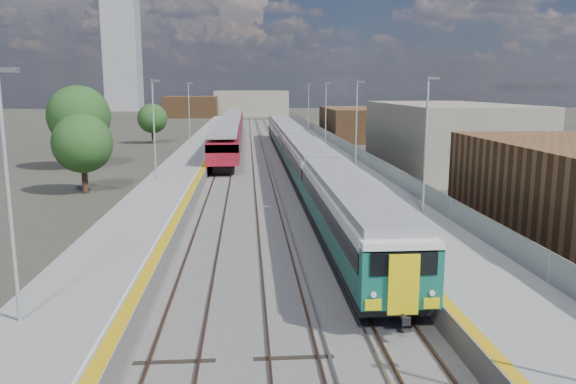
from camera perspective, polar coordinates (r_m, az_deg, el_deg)
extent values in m
plane|color=#47443A|center=(59.08, -0.94, 2.86)|extent=(320.00, 320.00, 0.00)
cube|color=#565451|center=(61.48, -3.17, 3.18)|extent=(10.50, 155.00, 0.06)
cube|color=#4C3323|center=(64.07, -0.49, 3.57)|extent=(0.07, 160.00, 0.14)
cube|color=#4C3323|center=(64.17, 0.79, 3.58)|extent=(0.07, 160.00, 0.14)
cube|color=#4C3323|center=(63.94, -3.63, 3.53)|extent=(0.07, 160.00, 0.14)
cube|color=#4C3323|center=(63.97, -2.34, 3.55)|extent=(0.07, 160.00, 0.14)
cube|color=#4C3323|center=(64.00, -6.77, 3.49)|extent=(0.07, 160.00, 0.14)
cube|color=#4C3323|center=(63.95, -5.48, 3.51)|extent=(0.07, 160.00, 0.14)
cube|color=gray|center=(64.05, -0.79, 3.56)|extent=(0.08, 160.00, 0.10)
cube|color=gray|center=(63.98, -2.04, 3.54)|extent=(0.08, 160.00, 0.10)
cube|color=slate|center=(62.00, 3.79, 3.67)|extent=(4.70, 155.00, 1.00)
cube|color=gray|center=(61.94, 3.79, 4.14)|extent=(4.70, 155.00, 0.03)
cube|color=gold|center=(61.68, 1.86, 4.15)|extent=(0.40, 155.00, 0.01)
cube|color=gray|center=(62.22, 5.82, 4.69)|extent=(0.06, 155.00, 1.20)
cylinder|color=#9EA0A3|center=(32.18, 13.80, 4.63)|extent=(0.12, 0.12, 7.50)
cube|color=#4C4C4F|center=(32.10, 14.53, 11.11)|extent=(0.70, 0.18, 0.14)
cylinder|color=#9EA0A3|center=(51.51, 6.96, 6.98)|extent=(0.12, 0.12, 7.50)
cube|color=#4C4C4F|center=(51.47, 7.33, 11.04)|extent=(0.70, 0.18, 0.14)
cylinder|color=#9EA0A3|center=(71.22, 3.86, 8.01)|extent=(0.12, 0.12, 7.50)
cube|color=#4C4C4F|center=(71.18, 4.10, 10.95)|extent=(0.70, 0.18, 0.14)
cylinder|color=#9EA0A3|center=(91.05, 2.10, 8.59)|extent=(0.12, 0.12, 7.50)
cube|color=#4C4C4F|center=(91.02, 2.27, 10.88)|extent=(0.70, 0.18, 0.14)
cube|color=slate|center=(61.68, -9.51, 3.51)|extent=(4.30, 155.00, 1.00)
cube|color=gray|center=(61.62, -9.53, 3.98)|extent=(4.30, 155.00, 0.03)
cube|color=gold|center=(61.47, -7.76, 4.03)|extent=(0.45, 155.00, 0.01)
cube|color=silver|center=(61.49, -8.09, 4.03)|extent=(0.08, 155.00, 0.01)
cylinder|color=#9EA0A3|center=(18.13, -26.50, -0.62)|extent=(0.12, 0.12, 7.50)
cube|color=#4C4C4F|center=(17.76, -26.72, 11.02)|extent=(0.70, 0.18, 0.14)
cylinder|color=#9EA0A3|center=(43.13, -13.45, 6.08)|extent=(0.12, 0.12, 7.50)
cube|color=#4C4C4F|center=(42.98, -13.33, 10.95)|extent=(0.70, 0.18, 0.14)
cylinder|color=#9EA0A3|center=(68.88, -10.01, 7.79)|extent=(0.12, 0.12, 7.50)
cube|color=#4C4C4F|center=(68.78, -9.90, 10.84)|extent=(0.70, 0.18, 0.14)
cube|color=gray|center=(57.03, 15.69, 5.43)|extent=(11.00, 22.00, 6.40)
cube|color=brown|center=(88.15, 6.54, 6.92)|extent=(8.00, 18.00, 4.80)
cube|color=gray|center=(158.52, -3.74, 8.96)|extent=(20.00, 14.00, 7.00)
cube|color=brown|center=(154.24, -9.75, 8.53)|extent=(14.00, 12.00, 5.60)
cube|color=gray|center=(203.15, -16.48, 13.57)|extent=(11.00, 11.00, 40.00)
cube|color=black|center=(27.33, 6.09, -4.58)|extent=(2.53, 18.16, 0.43)
cube|color=#11594E|center=(27.14, 6.13, -3.06)|extent=(2.63, 18.16, 1.06)
cube|color=black|center=(26.96, 6.16, -1.33)|extent=(2.68, 18.16, 0.73)
cube|color=silver|center=(26.85, 6.18, -0.13)|extent=(2.63, 18.16, 0.45)
cube|color=gray|center=(26.78, 6.20, 0.69)|extent=(2.33, 18.16, 0.37)
cube|color=black|center=(45.42, 1.94, 1.56)|extent=(2.53, 18.16, 0.43)
cube|color=#11594E|center=(45.31, 1.95, 2.49)|extent=(2.63, 18.16, 1.06)
cube|color=black|center=(45.20, 1.95, 3.54)|extent=(2.68, 18.16, 0.73)
cube|color=silver|center=(45.13, 1.96, 4.27)|extent=(2.63, 18.16, 0.45)
cube|color=gray|center=(45.09, 1.96, 4.76)|extent=(2.33, 18.16, 0.37)
cube|color=black|center=(63.84, 0.16, 4.19)|extent=(2.53, 18.16, 0.43)
cube|color=#11594E|center=(63.76, 0.16, 4.85)|extent=(2.63, 18.16, 1.06)
cube|color=black|center=(63.68, 0.16, 5.60)|extent=(2.68, 18.16, 0.73)
cube|color=silver|center=(63.64, 0.16, 6.12)|extent=(2.63, 18.16, 0.45)
cube|color=gray|center=(63.61, 0.16, 6.47)|extent=(2.33, 18.16, 0.37)
cube|color=black|center=(82.37, -0.82, 5.63)|extent=(2.53, 18.16, 0.43)
cube|color=#11594E|center=(82.31, -0.82, 6.15)|extent=(2.63, 18.16, 1.06)
cube|color=black|center=(82.25, -0.82, 6.73)|extent=(2.68, 18.16, 0.73)
cube|color=silver|center=(82.21, -0.83, 7.13)|extent=(2.63, 18.16, 0.45)
cube|color=gray|center=(82.19, -0.83, 7.40)|extent=(2.33, 18.16, 0.37)
cube|color=#11594E|center=(18.30, 11.37, -8.57)|extent=(2.61, 0.56, 1.96)
cube|color=black|center=(17.86, 11.69, -7.18)|extent=(2.14, 0.06, 0.74)
cube|color=yellow|center=(18.02, 11.66, -9.21)|extent=(0.98, 0.09, 1.96)
cube|color=black|center=(59.50, -6.27, 3.33)|extent=(1.97, 16.74, 0.68)
cube|color=maroon|center=(59.31, -6.30, 4.90)|extent=(2.90, 19.70, 2.07)
cube|color=black|center=(59.27, -6.31, 5.40)|extent=(2.97, 19.70, 0.73)
cube|color=gray|center=(59.18, -6.34, 6.40)|extent=(2.59, 19.70, 0.41)
cube|color=black|center=(79.57, -5.76, 5.16)|extent=(1.97, 16.74, 0.68)
cube|color=maroon|center=(79.43, -5.79, 6.34)|extent=(2.90, 19.70, 2.07)
cube|color=black|center=(79.39, -5.79, 6.71)|extent=(2.97, 19.70, 0.73)
cube|color=gray|center=(79.33, -5.81, 7.46)|extent=(2.59, 19.70, 0.41)
cube|color=black|center=(99.69, -5.46, 6.26)|extent=(1.97, 16.74, 0.68)
cube|color=maroon|center=(99.58, -5.47, 7.20)|extent=(2.90, 19.70, 2.07)
cube|color=black|center=(99.55, -5.48, 7.49)|extent=(2.97, 19.70, 0.73)
cube|color=gray|center=(99.50, -5.49, 8.09)|extent=(2.59, 19.70, 0.41)
cylinder|color=#382619|center=(45.23, -19.94, 1.19)|extent=(0.44, 0.44, 2.11)
sphere|color=#26441A|center=(44.89, -20.16, 4.67)|extent=(4.46, 4.46, 4.46)
cylinder|color=#382619|center=(59.05, -20.25, 3.60)|extent=(0.44, 0.44, 2.85)
sphere|color=#26441A|center=(58.75, -20.48, 7.21)|extent=(6.03, 6.03, 6.03)
cylinder|color=#382619|center=(82.89, -13.54, 5.49)|extent=(0.44, 0.44, 1.99)
sphere|color=#26441A|center=(82.71, -13.62, 7.28)|extent=(4.20, 4.20, 4.20)
cylinder|color=#382619|center=(84.44, 11.76, 5.61)|extent=(0.44, 0.44, 1.86)
sphere|color=#26441A|center=(84.27, 11.82, 7.25)|extent=(3.92, 3.92, 3.92)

